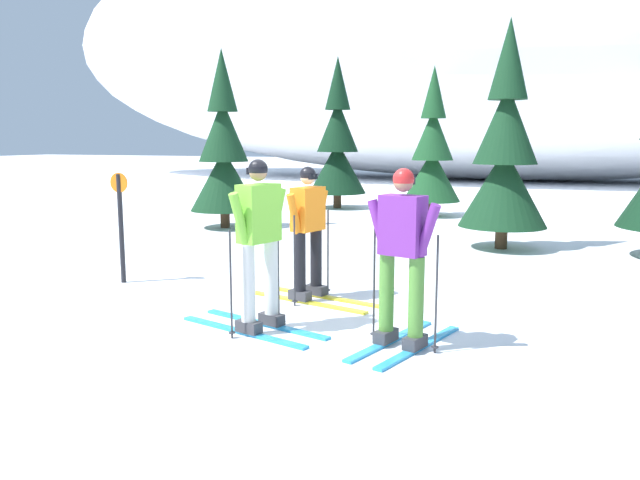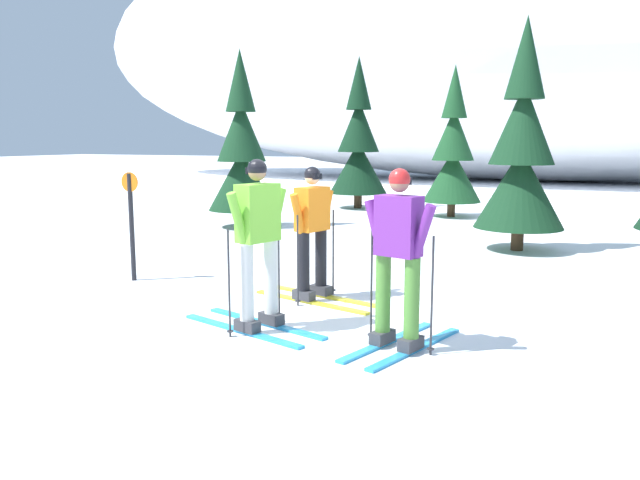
{
  "view_description": "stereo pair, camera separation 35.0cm",
  "coord_description": "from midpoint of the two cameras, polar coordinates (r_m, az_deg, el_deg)",
  "views": [
    {
      "loc": [
        2.48,
        -6.29,
        2.05
      ],
      "look_at": [
        0.13,
        0.14,
        0.95
      ],
      "focal_mm": 35.5,
      "sensor_mm": 36.0,
      "label": 1
    },
    {
      "loc": [
        2.81,
        -6.16,
        2.05
      ],
      "look_at": [
        0.13,
        0.14,
        0.95
      ],
      "focal_mm": 35.5,
      "sensor_mm": 36.0,
      "label": 2
    }
  ],
  "objects": [
    {
      "name": "skier_orange_jacket",
      "position": [
        8.01,
        -2.3,
        0.83
      ],
      "size": [
        1.83,
        0.9,
        1.71
      ],
      "color": "gold",
      "rests_on": "ground"
    },
    {
      "name": "snow_ridge_background",
      "position": [
        33.59,
        17.04,
        17.79
      ],
      "size": [
        49.94,
        16.79,
        14.68
      ],
      "primitive_type": "ellipsoid",
      "color": "white",
      "rests_on": "ground"
    },
    {
      "name": "pine_tree_center_left",
      "position": [
        17.13,
        9.52,
        7.66
      ],
      "size": [
        1.52,
        1.52,
        3.94
      ],
      "color": "#47301E",
      "rests_on": "ground"
    },
    {
      "name": "pine_tree_center_right",
      "position": [
        12.19,
        15.55,
        7.43
      ],
      "size": [
        1.62,
        1.62,
        4.21
      ],
      "color": "#47301E",
      "rests_on": "ground"
    },
    {
      "name": "trail_marker_post",
      "position": [
        9.47,
        -18.54,
        1.62
      ],
      "size": [
        0.28,
        0.07,
        1.58
      ],
      "color": "black",
      "rests_on": "ground"
    },
    {
      "name": "skier_purple_jacket",
      "position": [
        6.16,
        5.82,
        -1.34
      ],
      "size": [
        0.88,
        1.65,
        1.77
      ],
      "color": "#2893CC",
      "rests_on": "ground"
    },
    {
      "name": "pine_tree_left",
      "position": [
        18.86,
        1.06,
        8.5
      ],
      "size": [
        1.71,
        1.71,
        4.42
      ],
      "color": "#47301E",
      "rests_on": "ground"
    },
    {
      "name": "pine_tree_far_left",
      "position": [
        14.78,
        -9.36,
        7.64
      ],
      "size": [
        1.57,
        1.57,
        4.06
      ],
      "color": "#47301E",
      "rests_on": "ground"
    },
    {
      "name": "ground_plane",
      "position": [
        7.07,
        -2.8,
        -7.74
      ],
      "size": [
        120.0,
        120.0,
        0.0
      ],
      "primitive_type": "plane",
      "color": "white"
    },
    {
      "name": "skier_lime_jacket",
      "position": [
        6.71,
        -7.04,
        -0.1
      ],
      "size": [
        1.81,
        0.97,
        1.84
      ],
      "color": "#2893CC",
      "rests_on": "ground"
    }
  ]
}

